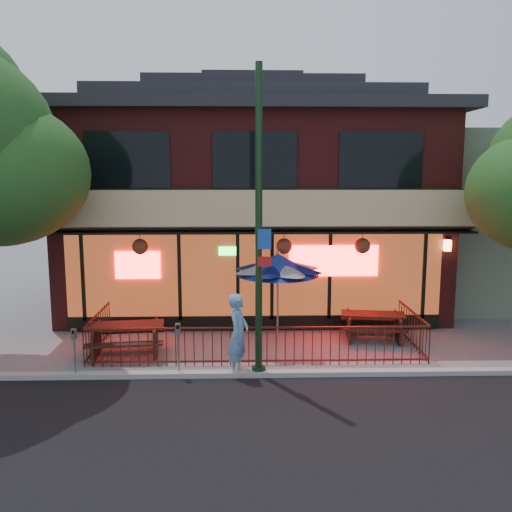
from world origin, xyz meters
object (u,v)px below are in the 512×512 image
at_px(street_light, 259,241).
at_px(picnic_table_right, 373,322).
at_px(pedestrian, 238,334).
at_px(parking_meter_far, 74,345).
at_px(parking_meter_near, 178,340).
at_px(picnic_table_left, 126,335).
at_px(patio_umbrella, 278,265).

xyz_separation_m(street_light, picnic_table_right, (3.30, 2.61, -2.66)).
bearing_deg(street_light, picnic_table_right, 38.38).
xyz_separation_m(picnic_table_right, pedestrian, (-3.77, -2.56, 0.47)).
distance_m(picnic_table_right, parking_meter_far, 7.97).
xyz_separation_m(parking_meter_near, parking_meter_far, (-2.35, -0.08, -0.06)).
bearing_deg(street_light, parking_meter_near, 179.92).
xyz_separation_m(picnic_table_right, parking_meter_far, (-7.50, -2.69, 0.30)).
height_order(picnic_table_right, pedestrian, pedestrian).
height_order(picnic_table_left, parking_meter_far, parking_meter_far).
relative_size(street_light, parking_meter_near, 5.63).
relative_size(parking_meter_near, parking_meter_far, 1.07).
bearing_deg(pedestrian, street_light, -79.02).
height_order(street_light, parking_meter_far, street_light).
relative_size(pedestrian, parking_meter_near, 1.55).
xyz_separation_m(picnic_table_left, parking_meter_near, (1.51, -1.45, 0.30)).
bearing_deg(pedestrian, parking_meter_near, 109.48).
height_order(street_light, picnic_table_left, street_light).
bearing_deg(street_light, parking_meter_far, -178.97).
height_order(pedestrian, parking_meter_near, pedestrian).
bearing_deg(picnic_table_left, street_light, -23.39).
relative_size(picnic_table_left, patio_umbrella, 0.81).
xyz_separation_m(picnic_table_left, patio_umbrella, (3.96, 1.01, 1.64)).
relative_size(picnic_table_left, parking_meter_far, 1.77).
xyz_separation_m(pedestrian, parking_meter_far, (-3.73, -0.13, -0.17)).
height_order(picnic_table_left, picnic_table_right, picnic_table_left).
relative_size(patio_umbrella, pedestrian, 1.33).
xyz_separation_m(patio_umbrella, parking_meter_far, (-4.80, -2.54, -1.39)).
distance_m(street_light, patio_umbrella, 2.72).
height_order(picnic_table_left, pedestrian, pedestrian).
distance_m(patio_umbrella, parking_meter_near, 3.72).
bearing_deg(parking_meter_far, patio_umbrella, 27.89).
xyz_separation_m(street_light, picnic_table_left, (-3.36, 1.45, -2.61)).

